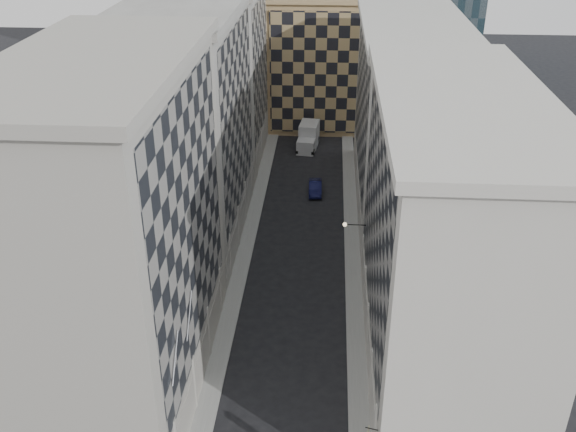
% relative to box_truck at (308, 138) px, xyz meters
% --- Properties ---
extents(sidewalk_west, '(1.50, 100.00, 0.15)m').
position_rel_box_truck_xyz_m(sidewalk_west, '(-5.11, -26.89, -1.33)').
color(sidewalk_west, gray).
rests_on(sidewalk_west, ground).
extents(sidewalk_east, '(1.50, 100.00, 0.15)m').
position_rel_box_truck_xyz_m(sidewalk_east, '(5.39, -26.89, -1.33)').
color(sidewalk_east, gray).
rests_on(sidewalk_east, ground).
extents(bldg_left_a, '(10.80, 22.80, 23.70)m').
position_rel_box_truck_xyz_m(bldg_left_a, '(-10.75, -45.89, 10.42)').
color(bldg_left_a, '#A29C92').
rests_on(bldg_left_a, ground).
extents(bldg_left_b, '(10.80, 22.80, 22.70)m').
position_rel_box_truck_xyz_m(bldg_left_b, '(-10.75, -23.89, 9.92)').
color(bldg_left_b, gray).
rests_on(bldg_left_b, ground).
extents(bldg_left_c, '(10.80, 22.80, 21.70)m').
position_rel_box_truck_xyz_m(bldg_left_c, '(-10.74, -1.89, 9.42)').
color(bldg_left_c, '#A29C92').
rests_on(bldg_left_c, ground).
extents(bldg_right_a, '(10.80, 26.80, 20.70)m').
position_rel_box_truck_xyz_m(bldg_right_a, '(11.01, -41.89, 8.92)').
color(bldg_right_a, beige).
rests_on(bldg_right_a, ground).
extents(bldg_right_b, '(10.80, 28.80, 19.70)m').
position_rel_box_truck_xyz_m(bldg_right_b, '(11.03, -14.89, 8.45)').
color(bldg_right_b, beige).
rests_on(bldg_right_b, ground).
extents(tan_block, '(16.80, 14.80, 18.80)m').
position_rel_box_truck_xyz_m(tan_block, '(2.14, 11.01, 8.03)').
color(tan_block, '#9D7F53').
rests_on(tan_block, ground).
extents(flagpoles_left, '(0.10, 6.33, 2.33)m').
position_rel_box_truck_xyz_m(flagpoles_left, '(-5.76, -50.89, 6.60)').
color(flagpoles_left, gray).
rests_on(flagpoles_left, ground).
extents(bracket_lamp, '(1.98, 0.36, 0.36)m').
position_rel_box_truck_xyz_m(bracket_lamp, '(4.51, -32.89, 4.80)').
color(bracket_lamp, black).
rests_on(bracket_lamp, ground).
extents(box_truck, '(3.00, 6.09, 3.22)m').
position_rel_box_truck_xyz_m(box_truck, '(0.00, 0.00, 0.00)').
color(box_truck, '#BDBDBD').
rests_on(box_truck, ground).
extents(dark_car, '(1.61, 4.28, 1.39)m').
position_rel_box_truck_xyz_m(dark_car, '(1.36, -14.13, -0.70)').
color(dark_car, '#0F113A').
rests_on(dark_car, ground).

